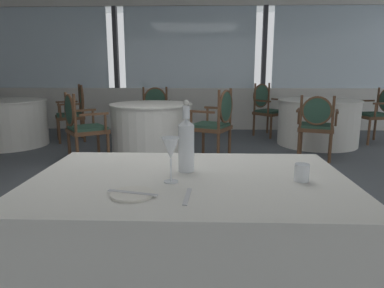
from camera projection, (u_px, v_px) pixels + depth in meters
name	position (u px, v px, depth m)	size (l,w,h in m)	color
ground_plane	(171.00, 201.00, 3.32)	(14.44, 14.44, 0.00)	#4C5156
window_wall_far	(190.00, 77.00, 7.17)	(9.57, 0.14, 2.70)	silver
foreground_table	(190.00, 252.00, 1.66)	(1.42, 0.95, 0.74)	silver
side_plate	(132.00, 194.00, 1.36)	(0.17, 0.17, 0.01)	silver
butter_knife	(132.00, 193.00, 1.36)	(0.21, 0.02, 0.00)	silver
dinner_fork	(187.00, 196.00, 1.34)	(0.18, 0.02, 0.00)	silver
water_bottle	(186.00, 143.00, 1.66)	(0.08, 0.08, 0.34)	white
wine_glass	(171.00, 149.00, 1.49)	(0.08, 0.08, 0.20)	white
water_tumbler	(302.00, 172.00, 1.53)	(0.06, 0.06, 0.08)	white
background_table_0	(318.00, 122.00, 5.77)	(1.32, 1.32, 0.74)	silver
dining_chair_0_0	(378.00, 110.00, 5.90)	(0.54, 0.60, 0.92)	brown
dining_chair_0_1	(266.00, 106.00, 6.56)	(0.66, 0.65, 0.97)	brown
dining_chair_0_2	(316.00, 122.00, 4.76)	(0.63, 0.58, 0.89)	brown
background_table_1	(152.00, 129.00, 5.12)	(1.19, 1.19, 0.74)	silver
dining_chair_1_0	(80.00, 123.00, 4.54)	(0.64, 0.66, 0.93)	brown
dining_chair_1_1	(217.00, 119.00, 4.62)	(0.61, 0.64, 0.98)	brown
dining_chair_1_2	(155.00, 109.00, 6.08)	(0.57, 0.51, 0.92)	brown
background_table_2	(7.00, 123.00, 5.70)	(1.27, 1.27, 0.74)	silver
dining_chair_2_2	(75.00, 109.00, 6.07)	(0.61, 0.64, 0.97)	brown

